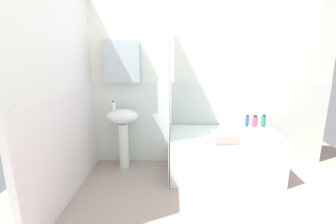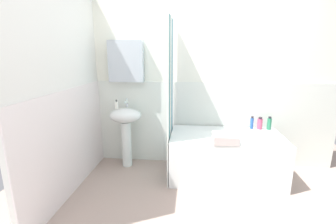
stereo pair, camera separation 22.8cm
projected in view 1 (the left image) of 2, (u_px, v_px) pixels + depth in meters
ground_plane at (212, 217)px, 2.35m from camera, size 4.80×5.60×0.04m
wall_back_tiled at (197, 86)px, 3.30m from camera, size 3.60×0.18×2.40m
wall_left_tiled at (61, 99)px, 2.44m from camera, size 0.07×1.81×2.40m
sink at (123, 125)px, 3.22m from camera, size 0.44×0.34×0.85m
faucet at (123, 104)px, 3.23m from camera, size 0.03×0.12×0.12m
soap_dispenser at (113, 106)px, 3.12m from camera, size 0.04×0.04×0.13m
bathtub at (223, 154)px, 3.10m from camera, size 1.40×0.74×0.58m
shower_curtain at (169, 101)px, 2.94m from camera, size 0.01×0.74×2.00m
body_wash_bottle at (264, 121)px, 3.27m from camera, size 0.06×0.06×0.18m
shampoo_bottle at (255, 121)px, 3.28m from camera, size 0.07×0.07×0.17m
conditioner_bottle at (247, 121)px, 3.29m from camera, size 0.04×0.04×0.17m
towel_folded at (225, 136)px, 2.77m from camera, size 0.28×0.25×0.09m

